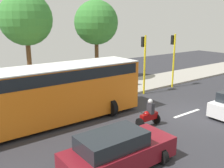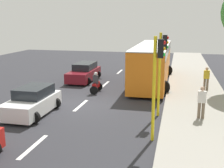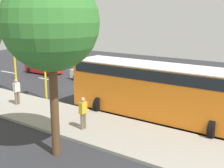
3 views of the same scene
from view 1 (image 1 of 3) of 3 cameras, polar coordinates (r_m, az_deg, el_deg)
name	(u,v)px [view 1 (image 1 of 3)]	position (r m, az deg, el deg)	size (l,w,h in m)	color
ground_plane	(187,114)	(16.36, 16.52, -6.53)	(40.00, 60.00, 0.10)	#2D2D33
sidewalk	(117,89)	(21.00, 1.18, -1.02)	(4.00, 60.00, 0.15)	#9E998E
lane_stripe_mid	(187,113)	(16.34, 16.53, -6.35)	(0.20, 2.40, 0.01)	white
lane_stripe_south	(108,140)	(12.38, -0.87, -12.51)	(0.20, 2.40, 0.01)	white
car_maroon	(118,151)	(9.99, 1.35, -14.91)	(2.19, 4.55, 1.52)	maroon
city_bus	(47,91)	(14.08, -14.48, -1.63)	(3.20, 11.00, 3.16)	orange
motorcycle	(149,115)	(13.79, 8.29, -6.92)	(0.60, 1.30, 1.53)	black
pedestrian_near_signal	(54,85)	(18.77, -12.92, -0.12)	(0.40, 0.24, 1.69)	#72604C
pedestrian_by_tree	(129,75)	(21.49, 3.81, 2.00)	(0.40, 0.24, 1.69)	#72604C
traffic_light_corner	(173,53)	(21.84, 13.62, 6.81)	(0.49, 0.24, 4.50)	yellow
traffic_light_midblock	(144,56)	(19.40, 7.22, 6.22)	(0.49, 0.24, 4.50)	yellow
street_tree_south	(26,19)	(20.44, -18.81, 13.61)	(3.95, 3.95, 7.64)	brown
street_tree_north	(96,23)	(23.34, -3.57, 13.58)	(3.94, 3.94, 7.35)	brown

